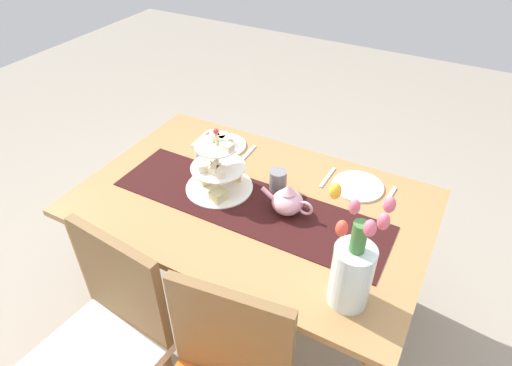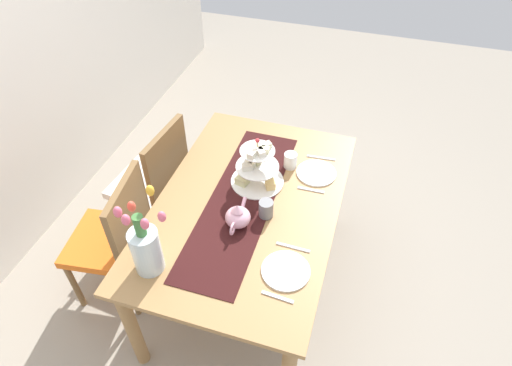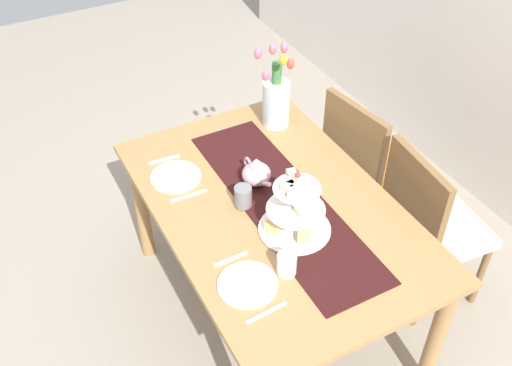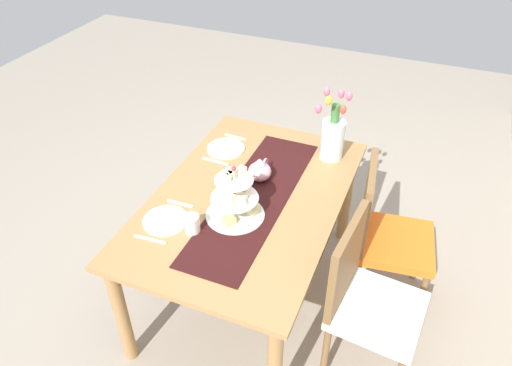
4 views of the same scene
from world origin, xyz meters
The scene contains 16 objects.
ground_plane centered at (0.00, 0.00, 0.00)m, with size 8.00×8.00×0.00m, color gray.
dining_table centered at (0.00, 0.00, 0.63)m, with size 1.49×0.97×0.73m.
chair_left centered at (-0.26, 0.71, 0.50)m, with size 0.47×0.47×0.91m.
chair_right centered at (0.23, 0.71, 0.50)m, with size 0.46×0.46×0.91m.
table_runner centered at (0.00, 0.04, 0.74)m, with size 1.21×0.34×0.00m, color black.
tiered_cake_stand centered at (0.17, 0.00, 0.84)m, with size 0.30×0.30×0.30m.
teapot centered at (-0.17, 0.00, 0.79)m, with size 0.24×0.13×0.14m.
tulip_vase centered at (-0.53, 0.31, 0.88)m, with size 0.19×0.18×0.44m.
dinner_plate_left centered at (-0.37, -0.31, 0.74)m, with size 0.23×0.23×0.01m, color white.
fork_left centered at (-0.52, -0.31, 0.74)m, with size 0.02×0.15×0.01m, color silver.
knife_left centered at (-0.23, -0.31, 0.74)m, with size 0.01×0.17×0.01m, color silver.
dinner_plate_right centered at (0.34, -0.31, 0.74)m, with size 0.23×0.23×0.01m, color white.
fork_right centered at (0.19, -0.31, 0.74)m, with size 0.02×0.15×0.01m, color silver.
knife_right centered at (0.48, -0.31, 0.74)m, with size 0.01×0.17×0.01m, color silver.
mug_grey centered at (-0.06, -0.12, 0.79)m, with size 0.08×0.08×0.10m, color slate.
mug_white_text centered at (0.35, -0.15, 0.78)m, with size 0.08×0.08×0.10m, color white.
Camera 2 is at (-1.54, -0.52, 2.42)m, focal length 30.40 mm.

